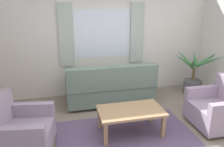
% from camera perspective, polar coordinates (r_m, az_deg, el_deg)
% --- Properties ---
extents(ground_plane, '(6.24, 6.24, 0.00)m').
position_cam_1_polar(ground_plane, '(3.84, 4.43, -17.16)').
color(ground_plane, gray).
extents(wall_back, '(5.32, 0.12, 2.60)m').
position_cam_1_polar(wall_back, '(5.40, -2.52, 8.42)').
color(wall_back, silver).
rests_on(wall_back, ground_plane).
extents(window_with_curtains, '(1.98, 0.07, 1.40)m').
position_cam_1_polar(window_with_curtains, '(5.30, -2.37, 9.87)').
color(window_with_curtains, white).
extents(area_rug, '(2.31, 1.87, 0.01)m').
position_cam_1_polar(area_rug, '(3.83, 4.43, -17.09)').
color(area_rug, '#604C6B').
rests_on(area_rug, ground_plane).
extents(couch, '(1.90, 0.82, 0.92)m').
position_cam_1_polar(couch, '(4.98, -0.42, -3.56)').
color(couch, slate).
rests_on(couch, ground_plane).
extents(armchair_left, '(0.94, 0.95, 0.88)m').
position_cam_1_polar(armchair_left, '(3.72, -22.30, -13.37)').
color(armchair_left, '#998499').
rests_on(armchair_left, ground_plane).
extents(armchair_right, '(0.83, 0.85, 0.88)m').
position_cam_1_polar(armchair_right, '(4.55, 25.28, -7.86)').
color(armchair_right, '#998499').
rests_on(armchair_right, ground_plane).
extents(coffee_table, '(1.10, 0.64, 0.44)m').
position_cam_1_polar(coffee_table, '(3.92, 4.72, -9.79)').
color(coffee_table, '#A87F56').
rests_on(coffee_table, ground_plane).
extents(potted_plant, '(1.24, 1.10, 1.10)m').
position_cam_1_polar(potted_plant, '(5.87, 19.86, -0.74)').
color(potted_plant, '#56565B').
rests_on(potted_plant, ground_plane).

